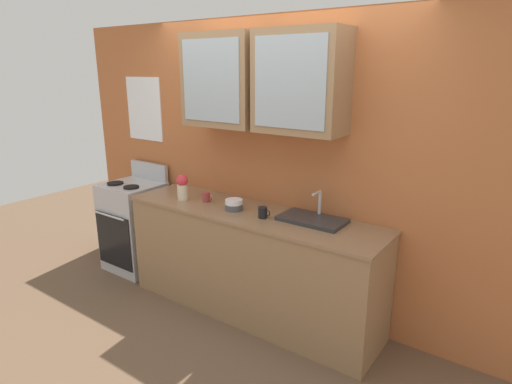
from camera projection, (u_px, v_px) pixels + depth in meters
ground_plane at (251, 310)px, 3.84m from camera, size 10.00×10.00×0.00m
back_wall_unit at (270, 148)px, 3.68m from camera, size 4.68×0.44×2.51m
counter at (251, 263)px, 3.71m from camera, size 2.34×0.61×0.94m
stove_range at (135, 226)px, 4.56m from camera, size 0.56×0.58×1.12m
sink_faucet at (312, 219)px, 3.35m from camera, size 0.51×0.29×0.23m
bowl_stack at (234, 205)px, 3.62m from camera, size 0.16×0.16×0.09m
vase at (182, 187)px, 3.87m from camera, size 0.11×0.11×0.23m
cup_near_sink at (263, 213)px, 3.42m from camera, size 0.11×0.07×0.09m
cup_near_bowls at (206, 197)px, 3.83m from camera, size 0.10×0.07×0.09m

